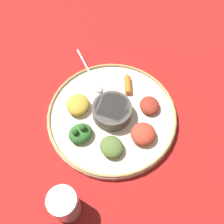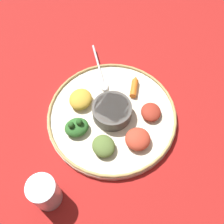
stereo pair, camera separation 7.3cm
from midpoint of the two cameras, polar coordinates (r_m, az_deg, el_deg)
ground_plane at (r=0.76m, az=2.75°, el=-1.44°), size 2.40×2.40×0.00m
platter at (r=0.76m, az=2.77°, el=-1.13°), size 0.36×0.36×0.02m
platter_rim at (r=0.74m, az=2.81°, el=-0.71°), size 0.36×0.36×0.01m
center_bowl at (r=0.73m, az=2.88°, el=0.02°), size 0.11×0.11×0.04m
spoon at (r=0.82m, az=0.22°, el=7.81°), size 0.18×0.08×0.01m
greens_pile at (r=0.71m, az=-4.65°, el=-3.46°), size 0.07×0.08×0.04m
carrot_near_spoon at (r=0.79m, az=7.43°, el=5.18°), size 0.06×0.06×0.02m
mound_lentil_yellow at (r=0.76m, az=-3.96°, el=2.51°), size 0.09×0.09×0.03m
mound_beet at (r=0.75m, az=11.06°, el=-0.25°), size 0.08×0.08×0.02m
mound_collards at (r=0.69m, az=1.26°, el=-7.53°), size 0.07×0.07×0.03m
mound_berbere_red at (r=0.70m, az=8.49°, el=-5.97°), size 0.08×0.08×0.03m
drinking_glass at (r=0.65m, az=-10.75°, el=-16.95°), size 0.07×0.07×0.10m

